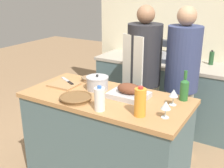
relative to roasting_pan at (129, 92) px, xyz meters
The scene contains 20 objects.
kitchen_island 0.55m from the roasting_pan, 158.36° to the right, with size 1.49×0.72×0.92m.
back_counter 1.52m from the roasting_pan, 97.71° to the left, with size 1.88×0.60×0.89m.
back_wall 1.80m from the roasting_pan, 96.19° to the left, with size 2.38×0.10×2.55m.
roasting_pan is the anchor object (origin of this frame).
wicker_basket 0.46m from the roasting_pan, 141.71° to the right, with size 0.28×0.28×0.04m.
cutting_board 0.69m from the roasting_pan, behind, with size 0.27×0.22×0.02m.
stock_pot 0.35m from the roasting_pan, behind, with size 0.21×0.21×0.15m.
mixing_bowl 0.59m from the roasting_pan, 162.62° to the left, with size 0.14×0.14×0.05m.
juice_jug 0.37m from the roasting_pan, 49.50° to the right, with size 0.09×0.09×0.23m.
milk_jug 0.36m from the roasting_pan, 101.96° to the right, with size 0.08×0.08×0.20m.
wine_bottle_green 0.47m from the roasting_pan, 23.65° to the left, with size 0.07×0.07×0.26m.
wine_glass_left 0.39m from the roasting_pan, ahead, with size 0.08×0.08×0.14m.
wine_glass_right 0.47m from the roasting_pan, 27.11° to the right, with size 0.08×0.08×0.13m.
knife_chef 0.71m from the roasting_pan, behind, with size 0.24×0.15×0.01m.
stand_mixer 1.37m from the roasting_pan, 97.40° to the left, with size 0.18×0.14×0.29m.
condiment_bottle_tall 1.36m from the roasting_pan, 110.46° to the left, with size 0.05×0.05×0.22m.
condiment_bottle_short 1.59m from the roasting_pan, 76.97° to the left, with size 0.06×0.06×0.18m.
condiment_bottle_extra 1.65m from the roasting_pan, 117.88° to the left, with size 0.06×0.06×0.13m.
person_cook_aproned 0.72m from the roasting_pan, 104.60° to the left, with size 0.38×0.41×1.66m.
person_cook_guest 0.77m from the roasting_pan, 71.67° to the left, with size 0.35×0.35×1.66m.
Camera 1 is at (1.23, -1.96, 1.86)m, focal length 45.00 mm.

